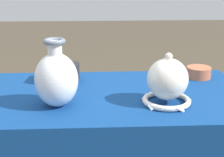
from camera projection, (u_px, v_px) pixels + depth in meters
name	position (u px, v px, depth m)	size (l,w,h in m)	color
display_table	(94.00, 114.00, 1.45)	(1.29, 0.63, 0.76)	olive
vase_tall_bulbous	(56.00, 78.00, 1.29)	(0.16, 0.16, 0.26)	white
vase_dome_bell	(167.00, 83.00, 1.32)	(0.20, 0.20, 0.21)	white
mosaic_tile_box	(62.00, 73.00, 1.58)	(0.16, 0.13, 0.08)	#232328
pot_squat_terracotta	(199.00, 72.00, 1.64)	(0.12, 0.12, 0.05)	#BC6642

